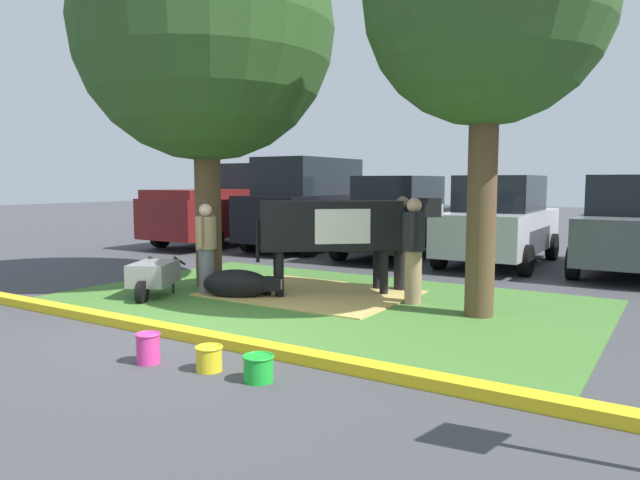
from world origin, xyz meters
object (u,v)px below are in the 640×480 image
bucket_pink (148,347)px  sedan_blue (399,218)px  shade_tree_left (205,31)px  wheelbarrow (153,274)px  sedan_red (633,226)px  bucket_green (258,367)px  shade_tree_right (487,2)px  pickup_truck_maroon (229,207)px  person_visitor_near (414,248)px  sedan_silver (500,221)px  calf_lying (239,284)px  cow_holstein (337,226)px  bucket_yellow (209,358)px  person_handler (402,241)px  suv_black (309,204)px  person_visitor_far (206,247)px

bucket_pink → sedan_blue: size_ratio=0.07×
shade_tree_left → wheelbarrow: shade_tree_left is taller
wheelbarrow → sedan_red: sedan_red is taller
wheelbarrow → bucket_green: bearing=-29.6°
shade_tree_right → pickup_truck_maroon: shade_tree_right is taller
person_visitor_near → sedan_silver: 5.14m
sedan_red → bucket_pink: bearing=-111.7°
person_visitor_near → pickup_truck_maroon: pickup_truck_maroon is taller
shade_tree_left → sedan_silver: 7.57m
shade_tree_right → calf_lying: (-3.67, -0.83, -4.03)m
shade_tree_left → pickup_truck_maroon: (-4.50, 5.72, -3.36)m
calf_lying → pickup_truck_maroon: pickup_truck_maroon is taller
wheelbarrow → cow_holstein: bearing=37.4°
cow_holstein → sedan_red: bearing=52.5°
bucket_yellow → sedan_silver: sedan_silver is taller
person_handler → sedan_blue: 4.69m
shade_tree_right → bucket_pink: shade_tree_right is taller
shade_tree_left → sedan_red: bearing=42.4°
bucket_pink → sedan_red: (3.75, 9.43, 0.82)m
suv_black → sedan_silver: suv_black is taller
person_visitor_near → bucket_green: (0.14, -4.00, -0.75)m
bucket_green → shade_tree_left: bearing=138.0°
person_handler → pickup_truck_maroon: pickup_truck_maroon is taller
pickup_truck_maroon → person_handler: bearing=-29.5°
cow_holstein → person_visitor_near: bearing=-2.6°
shade_tree_left → cow_holstein: (2.33, 0.58, -3.32)m
person_visitor_near → bucket_pink: person_visitor_near is taller
wheelbarrow → bucket_pink: size_ratio=4.83×
shade_tree_right → wheelbarrow: size_ratio=3.84×
cow_holstein → bucket_pink: (0.23, -4.24, -0.99)m
bucket_pink → sedan_silver: sedan_silver is taller
wheelbarrow → person_handler: bearing=39.7°
calf_lying → sedan_blue: size_ratio=0.30×
person_visitor_far → cow_holstein: bearing=33.6°
bucket_yellow → bucket_pink: bearing=-167.5°
person_visitor_far → bucket_yellow: 4.04m
shade_tree_left → wheelbarrow: 4.28m
suv_black → sedan_red: suv_black is taller
bucket_pink → sedan_red: size_ratio=0.07×
person_visitor_near → wheelbarrow: size_ratio=1.06×
bucket_pink → cow_holstein: bearing=93.1°
wheelbarrow → sedan_silver: 7.85m
suv_black → sedan_red: (8.01, -0.12, -0.29)m
cow_holstein → pickup_truck_maroon: pickup_truck_maroon is taller
suv_black → sedan_silver: 5.35m
cow_holstein → wheelbarrow: bearing=-142.6°
shade_tree_left → bucket_green: 6.79m
person_visitor_far → wheelbarrow: person_visitor_far is taller
shade_tree_left → sedan_red: size_ratio=1.53×
calf_lying → person_visitor_far: bearing=-176.2°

